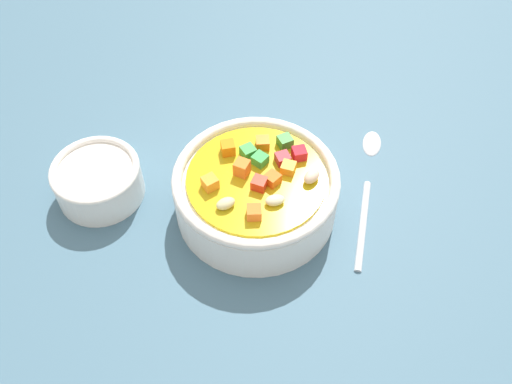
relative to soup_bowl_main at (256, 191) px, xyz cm
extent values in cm
cube|color=#42667A|center=(-0.01, 0.00, -4.05)|extent=(140.00, 140.00, 2.00)
cylinder|color=white|center=(-0.01, 0.00, -0.65)|extent=(16.67, 16.67, 4.81)
torus|color=white|center=(-0.01, 0.00, 2.08)|extent=(16.73, 16.73, 1.06)
cylinder|color=gold|center=(-0.01, 0.00, 1.96)|extent=(13.90, 13.90, 0.40)
cube|color=orange|center=(-1.19, 0.93, 2.95)|extent=(1.90, 1.90, 1.57)
cube|color=#BB2A31|center=(3.12, 1.31, 2.64)|extent=(1.48, 1.48, 0.96)
ellipsoid|color=beige|center=(-3.70, -2.71, 2.64)|extent=(2.12, 1.63, 0.95)
cube|color=orange|center=(-1.38, -4.45, 2.73)|extent=(1.61, 1.61, 1.13)
cube|color=green|center=(-0.19, 3.08, 2.68)|extent=(1.67, 1.67, 1.04)
cube|color=orange|center=(1.70, 3.80, 2.71)|extent=(1.60, 1.60, 1.11)
cube|color=orange|center=(1.37, -1.01, 2.70)|extent=(1.86, 1.86, 1.08)
cube|color=green|center=(0.87, 1.77, 2.66)|extent=(1.89, 1.89, 1.00)
cube|color=red|center=(-0.35, -1.24, 2.71)|extent=(1.89, 1.89, 1.10)
ellipsoid|color=beige|center=(0.91, -3.51, 2.60)|extent=(1.91, 1.25, 0.87)
ellipsoid|color=beige|center=(5.15, -1.75, 2.74)|extent=(2.25, 2.04, 1.15)
cube|color=orange|center=(-1.90, 3.97, 2.81)|extent=(1.42, 1.42, 1.30)
cube|color=orange|center=(3.30, -0.35, 2.65)|extent=(1.87, 1.87, 0.97)
cube|color=orange|center=(-4.61, -0.36, 2.79)|extent=(1.71, 1.71, 1.25)
cube|color=#328D30|center=(3.98, 3.40, 2.73)|extent=(1.58, 1.58, 1.13)
cube|color=red|center=(4.90, 1.47, 2.73)|extent=(1.39, 1.39, 1.13)
cylinder|color=silver|center=(10.15, -4.87, -2.68)|extent=(5.77, 10.46, 0.75)
ellipsoid|color=silver|center=(15.43, 5.60, -2.67)|extent=(3.69, 4.51, 0.77)
cylinder|color=white|center=(-15.53, 6.35, -1.19)|extent=(9.19, 9.19, 3.73)
torus|color=white|center=(-15.53, 6.35, 0.86)|extent=(9.28, 9.28, 0.74)
camera|label=1|loc=(-9.05, -33.90, 44.64)|focal=39.23mm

